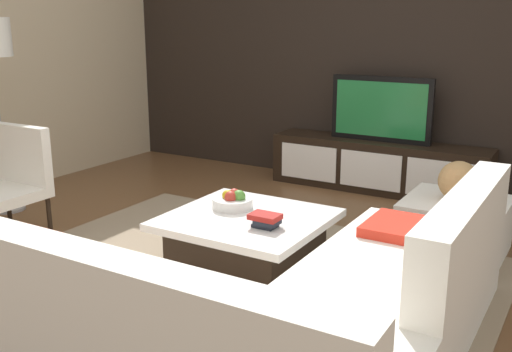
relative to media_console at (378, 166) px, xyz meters
The scene contains 12 objects.
ground_plane 2.41m from the media_console, 90.00° to the right, with size 14.00×14.00×0.00m, color brown.
feature_wall_back 1.19m from the media_console, 90.00° to the left, with size 6.40×0.12×2.80m, color black.
area_rug 2.41m from the media_console, 92.39° to the right, with size 3.25×2.41×0.01m, color gray.
media_console is the anchor object (origin of this frame).
television 0.56m from the media_console, 90.00° to the left, with size 0.99×0.06×0.63m.
sectional_couch 3.32m from the media_console, 80.98° to the right, with size 2.44×2.36×0.81m.
coffee_table 2.30m from the media_console, 92.49° to the right, with size 1.02×0.97×0.38m.
accent_chair_near 3.35m from the media_console, 125.69° to the right, with size 0.56×0.52×0.87m.
ottoman 1.65m from the media_console, 51.18° to the right, with size 0.70×0.70×0.40m, color white.
fruit_bowl 2.22m from the media_console, 97.20° to the right, with size 0.28×0.28×0.13m.
decorative_ball 1.67m from the media_console, 51.18° to the right, with size 0.29×0.29×0.29m, color #AD8451.
book_stack 2.43m from the media_console, 87.25° to the right, with size 0.19×0.13×0.09m.
Camera 1 is at (1.86, -3.07, 1.64)m, focal length 41.46 mm.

